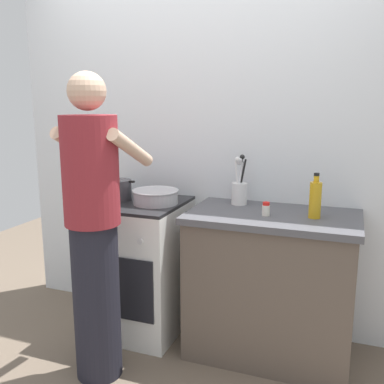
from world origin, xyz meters
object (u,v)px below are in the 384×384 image
person (94,231)px  pot (118,190)px  mixing_bowl (155,196)px  spice_bottle (266,209)px  oil_bottle (315,199)px  stove_range (139,266)px  utensil_crock (239,189)px

person → pot: bearing=106.5°
mixing_bowl → spice_bottle: mixing_bowl is taller
person → oil_bottle: bearing=25.9°
stove_range → spice_bottle: bearing=-4.1°
stove_range → person: person is taller
utensil_crock → spice_bottle: (0.22, -0.23, -0.06)m
stove_range → utensil_crock: 0.87m
utensil_crock → mixing_bowl: bearing=-160.9°
oil_bottle → spice_bottle: bearing=-169.8°
stove_range → person: (0.03, -0.55, 0.41)m
mixing_bowl → utensil_crock: bearing=19.1°
mixing_bowl → person: (-0.11, -0.55, -0.09)m
spice_bottle → person: 0.98m
utensil_crock → spice_bottle: 0.32m
utensil_crock → oil_bottle: size_ratio=1.24×
stove_range → oil_bottle: size_ratio=3.49×
mixing_bowl → person: 0.56m
stove_range → person: bearing=-87.4°
stove_range → oil_bottle: oil_bottle is taller
utensil_crock → oil_bottle: utensil_crock is taller
pot → spice_bottle: size_ratio=3.02×
stove_range → oil_bottle: bearing=-0.7°
pot → spice_bottle: bearing=-3.8°
mixing_bowl → pot: bearing=177.5°
pot → person: size_ratio=0.14×
mixing_bowl → utensil_crock: size_ratio=0.95×
person → spice_bottle: bearing=30.2°
pot → mixing_bowl: bearing=-2.5°
stove_range → mixing_bowl: size_ratio=2.97×
spice_bottle → oil_bottle: 0.28m
utensil_crock → spice_bottle: size_ratio=3.98×
mixing_bowl → person: person is taller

